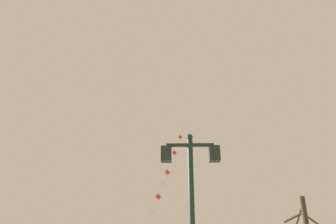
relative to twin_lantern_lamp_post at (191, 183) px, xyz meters
The scene contains 2 objects.
twin_lantern_lamp_post is the anchor object (origin of this frame).
kite_train 18.66m from the twin_lantern_lamp_post, 93.57° to the left, with size 3.60×13.60×13.60m.
Camera 1 is at (1.19, -0.14, 1.42)m, focal length 34.70 mm.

